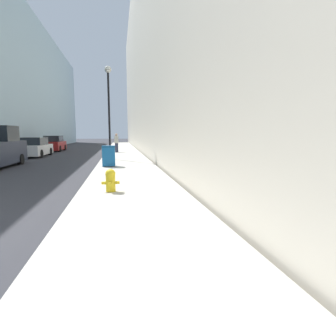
{
  "coord_description": "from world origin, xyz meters",
  "views": [
    {
      "loc": [
        4.69,
        -5.24,
        1.83
      ],
      "look_at": [
        8.72,
        16.38,
        -1.03
      ],
      "focal_mm": 28.0,
      "sensor_mm": 36.0,
      "label": 1
    }
  ],
  "objects_px": {
    "fire_hydrant": "(111,180)",
    "trash_bin": "(109,156)",
    "parked_sedan_near": "(34,148)",
    "parked_sedan_far": "(54,144)",
    "lamppost": "(109,100)",
    "pedestrian_on_sidewalk": "(117,143)"
  },
  "relations": [
    {
      "from": "fire_hydrant",
      "to": "trash_bin",
      "type": "xyz_separation_m",
      "value": [
        -0.28,
        6.22,
        0.2
      ]
    },
    {
      "from": "parked_sedan_near",
      "to": "parked_sedan_far",
      "type": "distance_m",
      "value": 6.97
    },
    {
      "from": "parked_sedan_far",
      "to": "lamppost",
      "type": "bearing_deg",
      "value": -62.37
    },
    {
      "from": "fire_hydrant",
      "to": "parked_sedan_near",
      "type": "height_order",
      "value": "parked_sedan_near"
    },
    {
      "from": "fire_hydrant",
      "to": "lamppost",
      "type": "bearing_deg",
      "value": 91.83
    },
    {
      "from": "fire_hydrant",
      "to": "lamppost",
      "type": "distance_m",
      "value": 10.88
    },
    {
      "from": "parked_sedan_near",
      "to": "fire_hydrant",
      "type": "bearing_deg",
      "value": -66.74
    },
    {
      "from": "lamppost",
      "to": "parked_sedan_far",
      "type": "xyz_separation_m",
      "value": [
        -6.28,
        12.0,
        -3.26
      ]
    },
    {
      "from": "trash_bin",
      "to": "lamppost",
      "type": "bearing_deg",
      "value": 90.74
    },
    {
      "from": "parked_sedan_far",
      "to": "pedestrian_on_sidewalk",
      "type": "relative_size",
      "value": 2.51
    },
    {
      "from": "trash_bin",
      "to": "fire_hydrant",
      "type": "bearing_deg",
      "value": -87.46
    },
    {
      "from": "parked_sedan_near",
      "to": "pedestrian_on_sidewalk",
      "type": "distance_m",
      "value": 6.81
    },
    {
      "from": "trash_bin",
      "to": "parked_sedan_near",
      "type": "distance_m",
      "value": 11.07
    },
    {
      "from": "parked_sedan_far",
      "to": "trash_bin",
      "type": "bearing_deg",
      "value": -68.48
    },
    {
      "from": "trash_bin",
      "to": "pedestrian_on_sidewalk",
      "type": "bearing_deg",
      "value": 88.29
    },
    {
      "from": "trash_bin",
      "to": "pedestrian_on_sidewalk",
      "type": "relative_size",
      "value": 0.62
    },
    {
      "from": "parked_sedan_far",
      "to": "pedestrian_on_sidewalk",
      "type": "height_order",
      "value": "pedestrian_on_sidewalk"
    },
    {
      "from": "lamppost",
      "to": "parked_sedan_near",
      "type": "height_order",
      "value": "lamppost"
    },
    {
      "from": "fire_hydrant",
      "to": "pedestrian_on_sidewalk",
      "type": "height_order",
      "value": "pedestrian_on_sidewalk"
    },
    {
      "from": "parked_sedan_near",
      "to": "parked_sedan_far",
      "type": "xyz_separation_m",
      "value": [
        -0.03,
        6.97,
        0.04
      ]
    },
    {
      "from": "fire_hydrant",
      "to": "parked_sedan_far",
      "type": "distance_m",
      "value": 23.25
    },
    {
      "from": "parked_sedan_far",
      "to": "pedestrian_on_sidewalk",
      "type": "xyz_separation_m",
      "value": [
        6.65,
        -5.43,
        0.27
      ]
    }
  ]
}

